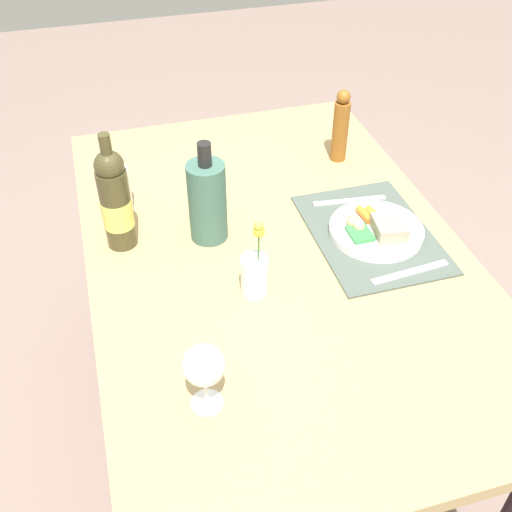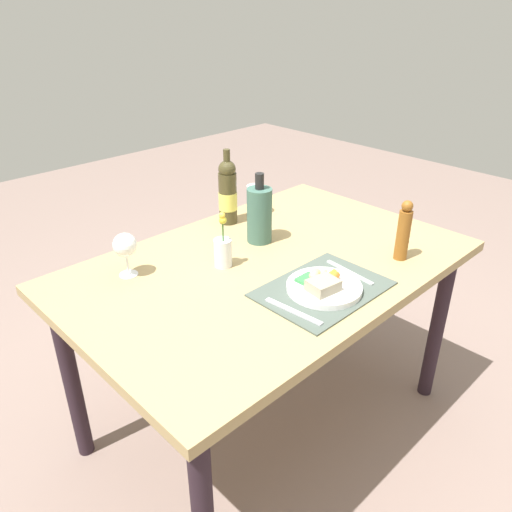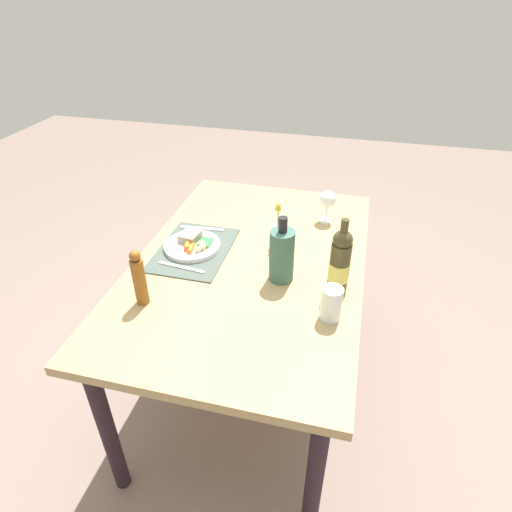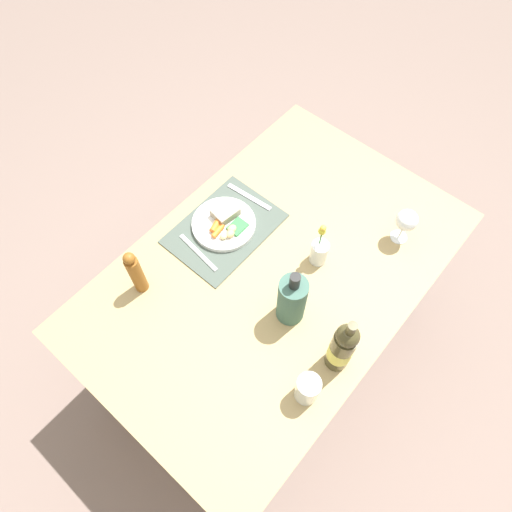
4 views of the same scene
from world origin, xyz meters
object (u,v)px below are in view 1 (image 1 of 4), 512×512
(cooler_bottle, at_px, (207,201))
(flower_vase, at_px, (255,273))
(dining_table, at_px, (275,274))
(wine_bottle, at_px, (115,201))
(wine_glass, at_px, (204,366))
(water_tumbler, at_px, (117,192))
(fork, at_px, (410,272))
(dinner_plate, at_px, (377,229))
(knife, at_px, (349,201))
(pepper_mill, at_px, (341,127))

(cooler_bottle, xyz_separation_m, flower_vase, (-0.23, -0.06, -0.05))
(dining_table, height_order, wine_bottle, wine_bottle)
(wine_glass, bearing_deg, water_tumbler, 7.52)
(fork, bearing_deg, wine_bottle, 59.35)
(fork, bearing_deg, water_tumbler, 49.24)
(wine_bottle, bearing_deg, fork, -115.71)
(dinner_plate, relative_size, wine_glass, 1.56)
(fork, height_order, wine_bottle, wine_bottle)
(knife, bearing_deg, flower_vase, 133.97)
(fork, bearing_deg, cooler_bottle, 52.00)
(water_tumbler, bearing_deg, flower_vase, -147.35)
(water_tumbler, relative_size, wine_glass, 0.81)
(fork, bearing_deg, dinner_plate, 0.57)
(wine_bottle, height_order, flower_vase, wine_bottle)
(fork, height_order, pepper_mill, pepper_mill)
(dinner_plate, distance_m, fork, 0.16)
(wine_bottle, bearing_deg, knife, -89.74)
(water_tumbler, distance_m, wine_glass, 0.71)
(water_tumbler, bearing_deg, fork, -125.82)
(wine_bottle, bearing_deg, pepper_mill, -71.25)
(knife, bearing_deg, cooler_bottle, 101.36)
(wine_bottle, distance_m, water_tumbler, 0.17)
(dining_table, distance_m, wine_glass, 0.53)
(fork, height_order, knife, same)
(flower_vase, bearing_deg, dinner_plate, -72.20)
(water_tumbler, bearing_deg, dining_table, -127.78)
(wine_bottle, bearing_deg, flower_vase, -134.02)
(dinner_plate, bearing_deg, fork, -174.50)
(wine_bottle, xyz_separation_m, flower_vase, (-0.27, -0.28, -0.07))
(fork, relative_size, pepper_mill, 0.92)
(fork, distance_m, water_tumbler, 0.80)
(cooler_bottle, xyz_separation_m, wine_glass, (-0.51, 0.12, 0.00))
(dining_table, relative_size, pepper_mill, 6.43)
(flower_vase, bearing_deg, pepper_mill, -39.18)
(knife, relative_size, water_tumbler, 1.62)
(wine_bottle, bearing_deg, dinner_plate, -103.39)
(fork, distance_m, flower_vase, 0.38)
(dining_table, bearing_deg, cooler_bottle, 57.12)
(dinner_plate, distance_m, pepper_mill, 0.40)
(dinner_plate, bearing_deg, flower_vase, 107.80)
(knife, distance_m, pepper_mill, 0.26)
(water_tumbler, relative_size, flower_vase, 0.61)
(fork, bearing_deg, flower_vase, 77.95)
(fork, relative_size, water_tumbler, 1.63)
(cooler_bottle, height_order, water_tumbler, cooler_bottle)
(pepper_mill, xyz_separation_m, water_tumbler, (-0.08, 0.68, -0.05))
(water_tumbler, bearing_deg, knife, -103.43)
(wine_glass, relative_size, flower_vase, 0.75)
(water_tumbler, bearing_deg, cooler_bottle, -130.93)
(dinner_plate, xyz_separation_m, pepper_mill, (0.38, -0.05, 0.09))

